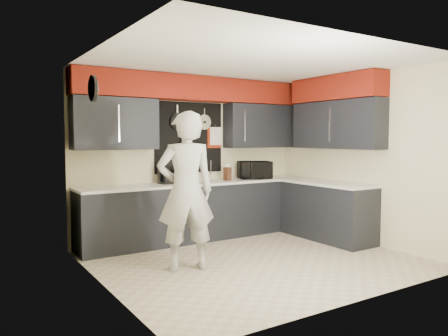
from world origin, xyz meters
TOP-DOWN VIEW (x-y plane):
  - ground at (0.00, 0.00)m, footprint 4.00×4.00m
  - back_wall_assembly at (0.01, 1.60)m, footprint 4.00×0.36m
  - right_wall_assembly at (1.85, 0.26)m, footprint 0.36×3.50m
  - left_wall_assembly at (-1.99, 0.02)m, footprint 0.05×3.50m
  - base_cabinets at (0.49, 1.13)m, footprint 3.95×2.20m
  - microwave at (1.04, 1.41)m, footprint 0.63×0.52m
  - knife_block at (0.49, 1.41)m, footprint 0.12×0.12m
  - utensil_crock at (-0.37, 1.50)m, footprint 0.13×0.13m
  - coffee_maker at (-0.59, 1.50)m, footprint 0.21×0.25m
  - person at (-0.96, 0.11)m, footprint 0.80×0.62m

SIDE VIEW (x-z plane):
  - ground at x=0.00m, z-range 0.00..0.00m
  - base_cabinets at x=0.49m, z-range 0.00..0.92m
  - person at x=-0.96m, z-range 0.00..1.94m
  - utensil_crock at x=-0.37m, z-range 0.92..1.09m
  - knife_block at x=0.49m, z-range 0.92..1.14m
  - microwave at x=1.04m, z-range 0.92..1.22m
  - coffee_maker at x=-0.59m, z-range 0.93..1.26m
  - left_wall_assembly at x=-1.99m, z-range 0.03..2.63m
  - right_wall_assembly at x=1.85m, z-range 0.64..3.24m
  - back_wall_assembly at x=0.01m, z-range 0.71..3.31m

